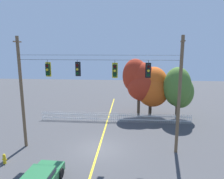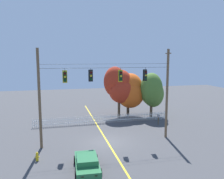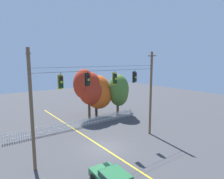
{
  "view_description": "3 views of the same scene",
  "coord_description": "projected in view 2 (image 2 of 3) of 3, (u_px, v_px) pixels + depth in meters",
  "views": [
    {
      "loc": [
        2.44,
        -15.82,
        8.21
      ],
      "look_at": [
        1.09,
        0.48,
        5.03
      ],
      "focal_mm": 32.8,
      "sensor_mm": 36.0,
      "label": 1
    },
    {
      "loc": [
        -4.84,
        -21.94,
        8.49
      ],
      "look_at": [
        0.53,
        0.26,
        5.28
      ],
      "focal_mm": 37.41,
      "sensor_mm": 36.0,
      "label": 2
    },
    {
      "loc": [
        -9.9,
        -14.86,
        8.39
      ],
      "look_at": [
        0.86,
        -0.18,
        5.65
      ],
      "focal_mm": 31.52,
      "sensor_mm": 36.0,
      "label": 3
    }
  ],
  "objects": [
    {
      "name": "ground",
      "position": [
        107.0,
        142.0,
        23.43
      ],
      "size": [
        80.0,
        80.0,
        0.0
      ],
      "primitive_type": "plane",
      "color": "#424244"
    },
    {
      "name": "parked_car",
      "position": [
        87.0,
        163.0,
        17.5
      ],
      "size": [
        2.04,
        4.11,
        1.15
      ],
      "color": "#286B3D",
      "rests_on": "ground"
    },
    {
      "name": "signal_support_span",
      "position": [
        107.0,
        95.0,
        22.76
      ],
      "size": [
        12.97,
        1.1,
        9.29
      ],
      "color": "brown",
      "rests_on": "ground"
    },
    {
      "name": "autumn_maple_mid",
      "position": [
        130.0,
        91.0,
        33.32
      ],
      "size": [
        4.13,
        4.13,
        6.17
      ],
      "color": "#473828",
      "rests_on": "ground"
    },
    {
      "name": "autumn_maple_near_fence",
      "position": [
        119.0,
        86.0,
        32.79
      ],
      "size": [
        4.41,
        3.55,
        7.14
      ],
      "color": "brown",
      "rests_on": "ground"
    },
    {
      "name": "traffic_signal_eastbound_side",
      "position": [
        65.0,
        77.0,
        21.57
      ],
      "size": [
        0.43,
        0.38,
        1.36
      ],
      "color": "black"
    },
    {
      "name": "lane_centerline_stripe",
      "position": [
        107.0,
        142.0,
        23.42
      ],
      "size": [
        0.16,
        36.0,
        0.01
      ],
      "primitive_type": "cube",
      "color": "gold",
      "rests_on": "ground"
    },
    {
      "name": "fire_hydrant",
      "position": [
        37.0,
        157.0,
        19.13
      ],
      "size": [
        0.38,
        0.22,
        0.76
      ],
      "color": "gold",
      "rests_on": "ground"
    },
    {
      "name": "traffic_signal_northbound_primary",
      "position": [
        91.0,
        76.0,
        22.13
      ],
      "size": [
        0.43,
        0.38,
        1.3
      ],
      "color": "black"
    },
    {
      "name": "traffic_signal_northbound_secondary",
      "position": [
        121.0,
        76.0,
        22.82
      ],
      "size": [
        0.43,
        0.38,
        1.41
      ],
      "color": "black"
    },
    {
      "name": "traffic_signal_westbound_side",
      "position": [
        145.0,
        75.0,
        23.42
      ],
      "size": [
        0.43,
        0.38,
        1.37
      ],
      "color": "black"
    },
    {
      "name": "roadside_mailbox",
      "position": [
        158.0,
        116.0,
        29.27
      ],
      "size": [
        0.25,
        0.44,
        1.35
      ],
      "color": "brown",
      "rests_on": "ground"
    },
    {
      "name": "white_picket_fence",
      "position": [
        103.0,
        119.0,
        29.98
      ],
      "size": [
        17.32,
        0.06,
        1.08
      ],
      "color": "white",
      "rests_on": "ground"
    },
    {
      "name": "autumn_oak_far_east",
      "position": [
        152.0,
        91.0,
        32.77
      ],
      "size": [
        3.68,
        3.49,
        6.29
      ],
      "color": "brown",
      "rests_on": "ground"
    }
  ]
}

